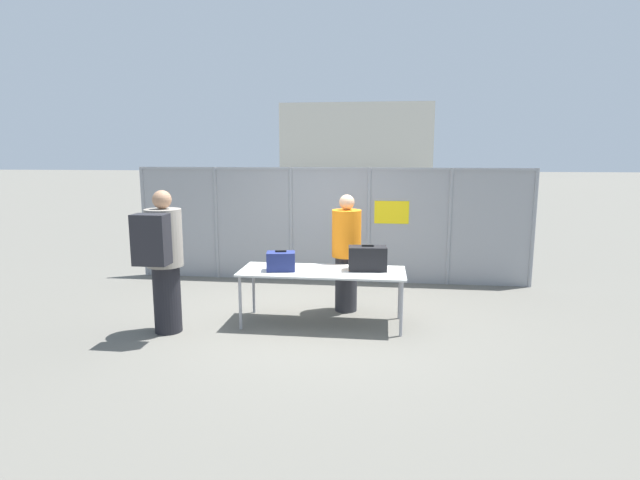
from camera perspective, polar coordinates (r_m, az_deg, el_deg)
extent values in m
plane|color=#605E56|center=(7.06, -0.81, -9.01)|extent=(120.00, 120.00, 0.00)
cylinder|color=gray|center=(9.91, -19.43, 1.98)|extent=(0.07, 0.07, 2.05)
cylinder|color=gray|center=(9.37, -11.76, 1.91)|extent=(0.07, 0.07, 2.05)
cylinder|color=gray|center=(9.02, -3.33, 1.80)|extent=(0.07, 0.07, 2.05)
cylinder|color=gray|center=(8.88, 5.59, 1.64)|extent=(0.07, 0.07, 2.05)
cylinder|color=gray|center=(8.95, 14.57, 1.43)|extent=(0.07, 0.07, 2.05)
cylinder|color=gray|center=(9.24, 23.19, 1.21)|extent=(0.07, 0.07, 2.05)
cube|color=gray|center=(8.92, 1.09, 1.73)|extent=(6.99, 0.01, 2.05)
cube|color=gray|center=(8.84, 1.11, 8.11)|extent=(6.99, 0.04, 0.04)
cube|color=yellow|center=(8.83, 8.18, 3.15)|extent=(0.60, 0.01, 0.40)
cube|color=silver|center=(6.67, 0.28, -3.60)|extent=(2.20, 0.81, 0.02)
cylinder|color=#99999E|center=(6.65, -9.11, -7.10)|extent=(0.04, 0.04, 0.72)
cylinder|color=#99999E|center=(6.40, 9.28, -7.77)|extent=(0.04, 0.04, 0.72)
cylinder|color=#99999E|center=(7.29, -7.59, -5.54)|extent=(0.04, 0.04, 0.72)
cylinder|color=#99999E|center=(7.06, 9.08, -6.08)|extent=(0.04, 0.04, 0.72)
cube|color=navy|center=(6.66, -4.49, -2.44)|extent=(0.41, 0.31, 0.25)
cube|color=black|center=(6.63, -4.50, -1.28)|extent=(0.15, 0.05, 0.02)
cube|color=black|center=(6.68, 5.46, -2.11)|extent=(0.52, 0.30, 0.32)
cube|color=black|center=(6.65, 5.48, -0.65)|extent=(0.16, 0.04, 0.02)
cylinder|color=black|center=(6.76, -17.05, -6.45)|extent=(0.35, 0.35, 0.87)
cylinder|color=gray|center=(6.58, -17.40, 0.25)|extent=(0.45, 0.45, 0.73)
sphere|color=#A57A5B|center=(6.53, -17.62, 4.42)|extent=(0.24, 0.24, 0.24)
cube|color=#232328|center=(6.27, -18.74, 0.04)|extent=(0.41, 0.25, 0.61)
cylinder|color=#2D2D33|center=(7.34, 3.00, -4.98)|extent=(0.32, 0.32, 0.81)
cylinder|color=orange|center=(7.18, 3.05, 0.77)|extent=(0.42, 0.42, 0.68)
sphere|color=tan|center=(7.13, 3.08, 4.33)|extent=(0.22, 0.22, 0.22)
cube|color=white|center=(10.82, 5.08, -0.19)|extent=(2.84, 1.38, 0.51)
sphere|color=black|center=(10.15, 2.10, -1.58)|extent=(0.55, 0.55, 0.55)
sphere|color=black|center=(11.60, 2.75, -0.13)|extent=(0.55, 0.55, 0.55)
cylinder|color=#59595B|center=(11.09, -4.89, -1.01)|extent=(0.99, 0.06, 0.06)
cube|color=beige|center=(42.99, 4.38, 10.82)|extent=(11.64, 9.32, 6.09)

